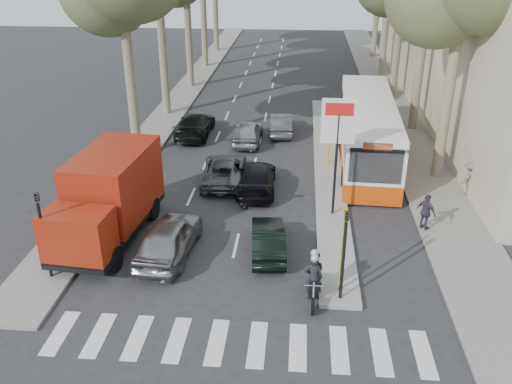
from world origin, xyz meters
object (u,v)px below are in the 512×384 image
Objects in this scene: dark_hatchback at (268,239)px; red_truck at (109,196)px; silver_hatchback at (169,238)px; motorcycle at (314,276)px; city_bus at (367,129)px.

dark_hatchback is 0.54× the size of red_truck.
red_truck reaches higher than silver_hatchback.
silver_hatchback is 1.23× the size of dark_hatchback.
motorcycle is (8.56, -3.62, -1.07)m from red_truck.
motorcycle is (1.80, -2.84, 0.23)m from dark_hatchback.
dark_hatchback is at bearing -167.95° from silver_hatchback.
red_truck reaches higher than city_bus.
dark_hatchback is 1.70× the size of motorcycle.
dark_hatchback is at bearing -1.52° from red_truck.
silver_hatchback is at bearing -125.55° from city_bus.
silver_hatchback is at bearing 2.07° from dark_hatchback.
silver_hatchback is 3.27m from red_truck.
city_bus reaches higher than silver_hatchback.
motorcycle is at bearing -100.44° from city_bus.
dark_hatchback is 6.93m from red_truck.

